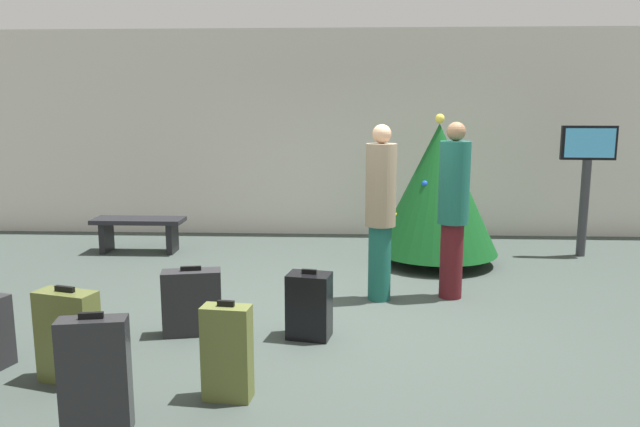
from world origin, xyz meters
TOP-DOWN VIEW (x-y plane):
  - ground_plane at (0.00, 0.00)m, footprint 16.00×16.00m
  - back_wall at (0.00, 3.83)m, footprint 16.00×0.20m
  - holiday_tree at (1.13, 1.97)m, footprint 1.57×1.57m
  - flight_info_kiosk at (3.17, 2.45)m, footprint 0.71×0.14m
  - waiting_bench at (-2.92, 2.39)m, footprint 1.25×0.44m
  - traveller_0 at (0.32, 0.41)m, footprint 0.44×0.44m
  - traveller_1 at (1.08, 0.52)m, footprint 0.45×0.45m
  - suitcase_0 at (-0.84, -1.86)m, footprint 0.35×0.20m
  - suitcase_1 at (-2.06, -1.64)m, footprint 0.49×0.31m
  - suitcase_3 at (-0.35, -0.69)m, footprint 0.41×0.33m
  - suitcase_6 at (-1.57, -2.34)m, footprint 0.44×0.24m
  - suitcase_7 at (-1.40, -0.66)m, footprint 0.55×0.31m

SIDE VIEW (x-z plane):
  - ground_plane at x=0.00m, z-range 0.00..0.00m
  - suitcase_3 at x=-0.35m, z-range -0.02..0.60m
  - suitcase_7 at x=-1.40m, z-range -0.02..0.61m
  - suitcase_0 at x=-0.84m, z-range -0.02..0.69m
  - suitcase_1 at x=-2.06m, z-range -0.02..0.71m
  - waiting_bench at x=-2.92m, z-range 0.11..0.59m
  - suitcase_6 at x=-1.57m, z-range -0.02..0.77m
  - traveller_0 at x=0.32m, z-range 0.06..1.90m
  - holiday_tree at x=1.13m, z-range 0.02..1.94m
  - traveller_1 at x=1.08m, z-range 0.06..1.92m
  - flight_info_kiosk at x=3.17m, z-range 0.30..2.07m
  - back_wall at x=0.00m, z-range 0.00..3.18m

